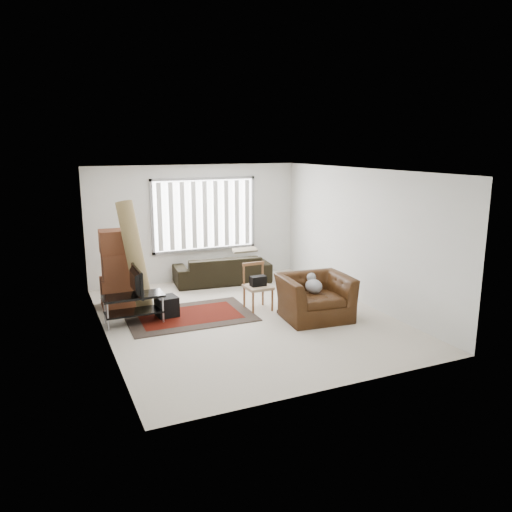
% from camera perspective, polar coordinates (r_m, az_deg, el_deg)
% --- Properties ---
extents(room, '(6.00, 6.02, 2.71)m').
position_cam_1_polar(room, '(9.37, -2.19, 4.12)').
color(room, beige).
rests_on(room, ground).
extents(persian_rug, '(2.34, 1.58, 0.02)m').
position_cam_1_polar(persian_rug, '(9.49, -7.58, -6.77)').
color(persian_rug, black).
rests_on(persian_rug, ground).
extents(tv_stand, '(1.06, 0.48, 0.53)m').
position_cam_1_polar(tv_stand, '(9.19, -13.82, -5.22)').
color(tv_stand, black).
rests_on(tv_stand, ground).
extents(tv, '(0.11, 0.86, 0.49)m').
position_cam_1_polar(tv, '(9.08, -13.95, -2.85)').
color(tv, black).
rests_on(tv, tv_stand).
extents(subwoofer, '(0.41, 0.41, 0.37)m').
position_cam_1_polar(subwoofer, '(9.47, -10.16, -5.66)').
color(subwoofer, black).
rests_on(subwoofer, persian_rug).
extents(moving_boxes, '(0.64, 0.59, 1.52)m').
position_cam_1_polar(moving_boxes, '(10.20, -15.68, -1.67)').
color(moving_boxes, brown).
rests_on(moving_boxes, ground).
extents(white_flatpack, '(0.50, 0.21, 0.62)m').
position_cam_1_polar(white_flatpack, '(10.21, -14.38, -3.90)').
color(white_flatpack, silver).
rests_on(white_flatpack, ground).
extents(rolled_rug, '(0.64, 0.90, 2.14)m').
position_cam_1_polar(rolled_rug, '(9.67, -13.66, -0.13)').
color(rolled_rug, olive).
rests_on(rolled_rug, ground).
extents(sofa, '(2.27, 1.17, 0.84)m').
position_cam_1_polar(sofa, '(11.55, -3.88, -1.05)').
color(sofa, black).
rests_on(sofa, ground).
extents(side_chair, '(0.50, 0.50, 0.90)m').
position_cam_1_polar(side_chair, '(9.66, 0.19, -3.28)').
color(side_chair, '#A08568').
rests_on(side_chair, ground).
extents(armchair, '(1.33, 1.19, 0.92)m').
position_cam_1_polar(armchair, '(9.24, 6.75, -4.34)').
color(armchair, '#341B0A').
rests_on(armchair, ground).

